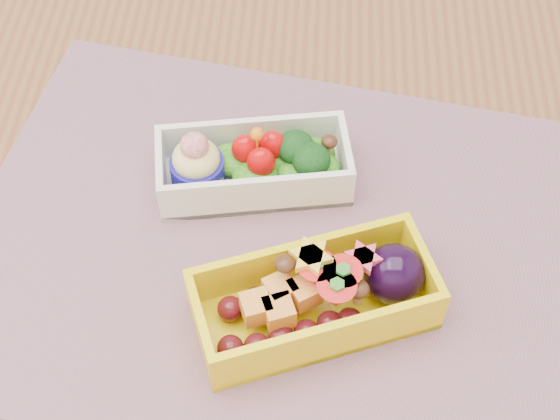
# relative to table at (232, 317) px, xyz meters

# --- Properties ---
(table) EXTENTS (1.20, 0.80, 0.75)m
(table) POSITION_rel_table_xyz_m (0.00, 0.00, 0.00)
(table) COLOR brown
(table) RESTS_ON ground
(placemat) EXTENTS (0.54, 0.45, 0.00)m
(placemat) POSITION_rel_table_xyz_m (0.03, 0.01, 0.10)
(placemat) COLOR gray
(placemat) RESTS_ON table
(bento_white) EXTENTS (0.16, 0.09, 0.06)m
(bento_white) POSITION_rel_table_xyz_m (0.02, 0.07, 0.12)
(bento_white) COLOR white
(bento_white) RESTS_ON placemat
(bento_yellow) EXTENTS (0.19, 0.13, 0.06)m
(bento_yellow) POSITION_rel_table_xyz_m (0.07, -0.05, 0.13)
(bento_yellow) COLOR yellow
(bento_yellow) RESTS_ON placemat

